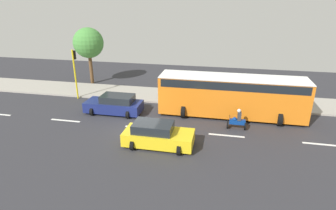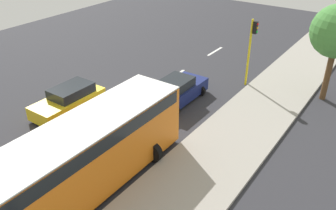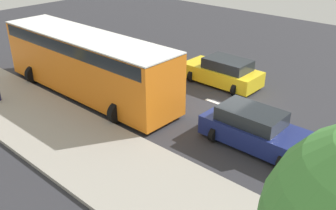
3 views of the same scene
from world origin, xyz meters
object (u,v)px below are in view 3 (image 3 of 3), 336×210
(city_bus, at_px, (86,60))
(car_dark_blue, at_px, (256,130))
(car_yellow_cab, at_px, (223,72))
(motorcycle, at_px, (117,68))

(city_bus, bearing_deg, car_dark_blue, 98.17)
(car_yellow_cab, bearing_deg, city_bus, -37.86)
(car_yellow_cab, relative_size, city_bus, 0.39)
(car_dark_blue, bearing_deg, city_bus, -81.83)
(car_dark_blue, bearing_deg, car_yellow_cab, -133.85)
(car_dark_blue, height_order, city_bus, city_bus)
(car_dark_blue, distance_m, car_yellow_cab, 6.40)
(city_bus, distance_m, motorcycle, 2.66)
(car_dark_blue, bearing_deg, motorcycle, -96.12)
(car_dark_blue, relative_size, motorcycle, 2.95)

